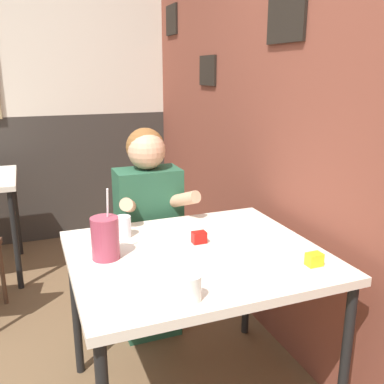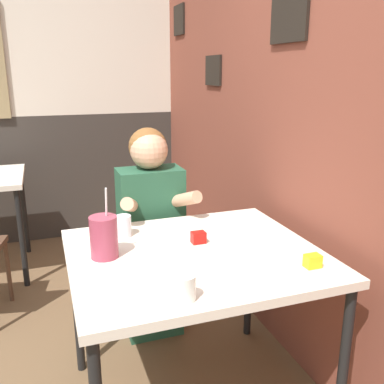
% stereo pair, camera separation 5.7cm
% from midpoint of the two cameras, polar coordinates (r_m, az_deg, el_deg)
% --- Properties ---
extents(brick_wall_right, '(0.08, 4.64, 2.70)m').
position_cam_midpoint_polar(brick_wall_right, '(2.79, 6.33, 13.46)').
color(brick_wall_right, brown).
rests_on(brick_wall_right, ground_plane).
extents(back_wall, '(5.36, 0.09, 2.70)m').
position_cam_midpoint_polar(back_wall, '(3.87, -20.28, 13.31)').
color(back_wall, beige).
rests_on(back_wall, ground_plane).
extents(main_table, '(1.01, 0.88, 0.74)m').
position_cam_midpoint_polar(main_table, '(1.81, 1.30, -9.83)').
color(main_table, beige).
rests_on(main_table, ground_plane).
extents(person_seated, '(0.42, 0.40, 1.18)m').
position_cam_midpoint_polar(person_seated, '(2.35, -4.75, -5.26)').
color(person_seated, '#235138').
rests_on(person_seated, ground_plane).
extents(cocktail_pitcher, '(0.11, 0.11, 0.29)m').
position_cam_midpoint_polar(cocktail_pitcher, '(1.73, -10.74, -5.91)').
color(cocktail_pitcher, '#99384C').
rests_on(cocktail_pitcher, main_table).
extents(glass_near_pitcher, '(0.07, 0.07, 0.10)m').
position_cam_midpoint_polar(glass_near_pitcher, '(1.95, -8.27, -4.50)').
color(glass_near_pitcher, silver).
rests_on(glass_near_pitcher, main_table).
extents(glass_center, '(0.07, 0.07, 0.09)m').
position_cam_midpoint_polar(glass_center, '(1.41, 0.26, -12.64)').
color(glass_center, silver).
rests_on(glass_center, main_table).
extents(condiment_ketchup, '(0.06, 0.04, 0.05)m').
position_cam_midpoint_polar(condiment_ketchup, '(1.86, 1.75, -6.08)').
color(condiment_ketchup, '#B7140F').
rests_on(condiment_ketchup, main_table).
extents(condiment_mustard, '(0.06, 0.04, 0.05)m').
position_cam_midpoint_polar(condiment_mustard, '(1.71, 16.72, -8.81)').
color(condiment_mustard, yellow).
rests_on(condiment_mustard, main_table).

